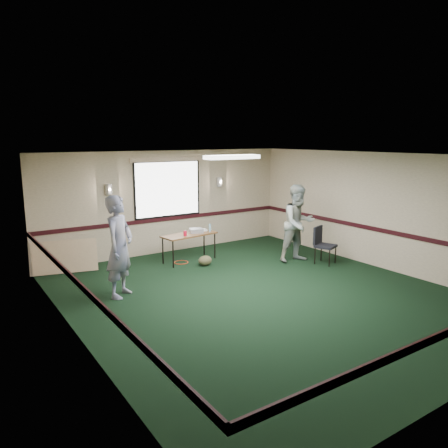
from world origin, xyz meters
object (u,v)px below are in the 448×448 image
folding_table (189,236)px  projector (196,231)px  person_right (298,223)px  conference_chair (322,242)px  person_left (119,247)px

folding_table → projector: projector is taller
projector → person_right: 2.54m
conference_chair → folding_table: bearing=123.0°
folding_table → person_right: 2.71m
conference_chair → person_left: bearing=153.3°
folding_table → person_right: (2.24, -1.49, 0.31)m
conference_chair → person_left: 4.96m
folding_table → person_left: size_ratio=0.73×
folding_table → person_right: bearing=-40.5°
conference_chair → person_right: person_right is taller
projector → person_right: bearing=-20.5°
person_left → person_right: size_ratio=1.03×
folding_table → person_left: (-2.30, -1.40, 0.35)m
folding_table → conference_chair: conference_chair is taller
folding_table → person_left: person_left is taller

